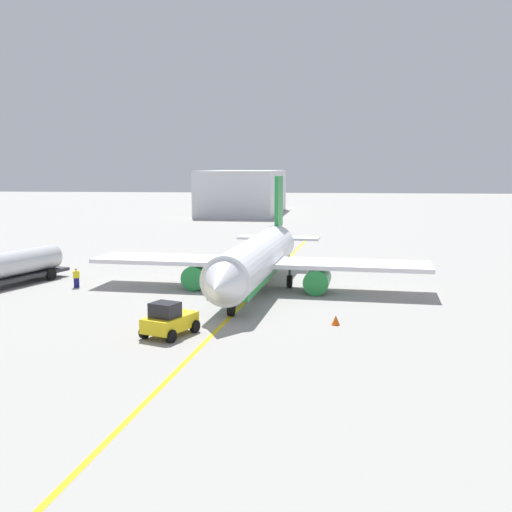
{
  "coord_description": "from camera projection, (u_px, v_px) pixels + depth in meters",
  "views": [
    {
      "loc": [
        51.6,
        5.24,
        10.48
      ],
      "look_at": [
        0.0,
        0.0,
        3.0
      ],
      "focal_mm": 43.56,
      "sensor_mm": 36.0,
      "label": 1
    }
  ],
  "objects": [
    {
      "name": "distant_hangar",
      "position": [
        243.0,
        192.0,
        139.23
      ],
      "size": [
        31.55,
        17.43,
        9.62
      ],
      "color": "silver",
      "rests_on": "ground"
    },
    {
      "name": "refueling_worker",
      "position": [
        76.0,
        278.0,
        54.22
      ],
      "size": [
        0.57,
        0.63,
        1.71
      ],
      "color": "navy",
      "rests_on": "ground"
    },
    {
      "name": "taxi_line_marking",
      "position": [
        256.0,
        291.0,
        52.83
      ],
      "size": [
        72.59,
        7.03,
        0.01
      ],
      "primitive_type": "cube",
      "rotation": [
        0.0,
        0.0,
        -0.09
      ],
      "color": "yellow",
      "rests_on": "ground"
    },
    {
      "name": "fuel_tanker",
      "position": [
        15.0,
        266.0,
        55.28
      ],
      "size": [
        11.26,
        5.84,
        3.15
      ],
      "color": "#2D2D33",
      "rests_on": "ground"
    },
    {
      "name": "safety_cone_nose",
      "position": [
        336.0,
        320.0,
        41.37
      ],
      "size": [
        0.59,
        0.59,
        0.66
      ],
      "primitive_type": "cone",
      "color": "#F2590F",
      "rests_on": "ground"
    },
    {
      "name": "airplane",
      "position": [
        257.0,
        260.0,
        52.95
      ],
      "size": [
        28.78,
        29.4,
        9.55
      ],
      "color": "white",
      "rests_on": "ground"
    },
    {
      "name": "ground_plane",
      "position": [
        256.0,
        291.0,
        52.83
      ],
      "size": [
        400.0,
        400.0,
        0.0
      ],
      "primitive_type": "plane",
      "color": "#9E9B96"
    },
    {
      "name": "pushback_tug",
      "position": [
        169.0,
        320.0,
        38.64
      ],
      "size": [
        4.09,
        3.41,
        2.2
      ],
      "color": "yellow",
      "rests_on": "ground"
    }
  ]
}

